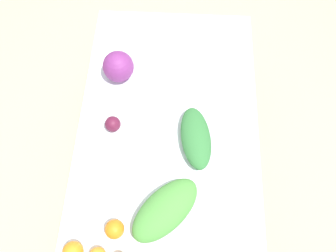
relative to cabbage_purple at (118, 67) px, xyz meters
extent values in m
plane|color=#C6B289|center=(0.28, 0.26, -0.84)|extent=(8.00, 8.00, 0.00)
cube|color=silver|center=(0.28, 0.26, -0.09)|extent=(1.42, 0.85, 0.03)
cylinder|color=brown|center=(-0.37, -0.11, -0.47)|extent=(0.06, 0.06, 0.73)
cylinder|color=brown|center=(-0.37, 0.63, -0.47)|extent=(0.06, 0.06, 0.73)
sphere|color=#7A2D75|center=(0.00, 0.00, 0.00)|extent=(0.15, 0.15, 0.15)
ellipsoid|color=#337538|center=(0.34, 0.39, -0.04)|extent=(0.32, 0.18, 0.08)
ellipsoid|color=#4C933D|center=(0.68, 0.27, -0.03)|extent=(0.36, 0.35, 0.10)
sphere|color=#5B1933|center=(0.29, 0.00, -0.04)|extent=(0.07, 0.07, 0.07)
sphere|color=orange|center=(0.86, -0.08, -0.04)|extent=(0.08, 0.08, 0.08)
sphere|color=orange|center=(0.76, 0.07, -0.04)|extent=(0.08, 0.08, 0.08)
camera|label=1|loc=(0.93, 0.29, 1.34)|focal=35.00mm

